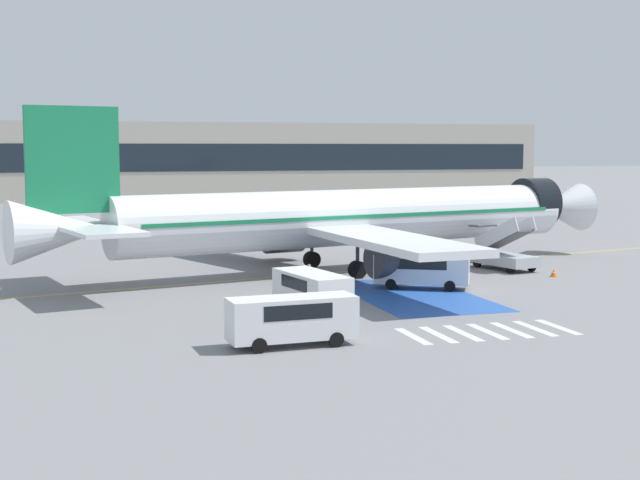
{
  "coord_description": "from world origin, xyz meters",
  "views": [
    {
      "loc": [
        -17.49,
        -55.69,
        8.23
      ],
      "look_at": [
        -1.09,
        0.12,
        2.2
      ],
      "focal_mm": 50.0,
      "sensor_mm": 36.0,
      "label": 1
    }
  ],
  "objects_px": {
    "service_van_1": "(422,268)",
    "terminal_building": "(223,161)",
    "boarding_stairs_forward": "(504,255)",
    "airliner": "(346,218)",
    "ground_crew_2": "(433,259)",
    "traffic_cone_1": "(393,275)",
    "fuel_tanker": "(200,219)",
    "traffic_cone_0": "(287,294)",
    "traffic_cone_2": "(554,273)",
    "ground_crew_0": "(309,276)",
    "ground_crew_1": "(466,261)",
    "service_van_0": "(292,317)",
    "service_van_2": "(312,288)"
  },
  "relations": [
    {
      "from": "service_van_0",
      "to": "fuel_tanker",
      "type": "bearing_deg",
      "value": -7.32
    },
    {
      "from": "fuel_tanker",
      "to": "service_van_2",
      "type": "height_order",
      "value": "fuel_tanker"
    },
    {
      "from": "airliner",
      "to": "traffic_cone_0",
      "type": "bearing_deg",
      "value": -47.47
    },
    {
      "from": "service_van_1",
      "to": "airliner",
      "type": "bearing_deg",
      "value": 42.42
    },
    {
      "from": "ground_crew_2",
      "to": "traffic_cone_0",
      "type": "relative_size",
      "value": 2.57
    },
    {
      "from": "service_van_1",
      "to": "ground_crew_0",
      "type": "relative_size",
      "value": 3.47
    },
    {
      "from": "fuel_tanker",
      "to": "ground_crew_0",
      "type": "xyz_separation_m",
      "value": [
        1.25,
        -32.6,
        -0.8
      ]
    },
    {
      "from": "boarding_stairs_forward",
      "to": "traffic_cone_0",
      "type": "height_order",
      "value": "boarding_stairs_forward"
    },
    {
      "from": "service_van_2",
      "to": "traffic_cone_1",
      "type": "xyz_separation_m",
      "value": [
        8.01,
        9.42,
        -0.92
      ]
    },
    {
      "from": "service_van_2",
      "to": "terminal_building",
      "type": "distance_m",
      "value": 103.11
    },
    {
      "from": "ground_crew_0",
      "to": "ground_crew_1",
      "type": "xyz_separation_m",
      "value": [
        11.3,
        3.14,
        0.11
      ]
    },
    {
      "from": "service_van_2",
      "to": "fuel_tanker",
      "type": "bearing_deg",
      "value": -101.69
    },
    {
      "from": "boarding_stairs_forward",
      "to": "service_van_1",
      "type": "height_order",
      "value": "boarding_stairs_forward"
    },
    {
      "from": "service_van_2",
      "to": "service_van_0",
      "type": "bearing_deg",
      "value": 56.83
    },
    {
      "from": "traffic_cone_0",
      "to": "traffic_cone_1",
      "type": "xyz_separation_m",
      "value": [
        8.34,
        5.6,
        -0.04
      ]
    },
    {
      "from": "airliner",
      "to": "traffic_cone_0",
      "type": "height_order",
      "value": "airliner"
    },
    {
      "from": "traffic_cone_0",
      "to": "traffic_cone_1",
      "type": "height_order",
      "value": "traffic_cone_0"
    },
    {
      "from": "service_van_0",
      "to": "service_van_2",
      "type": "xyz_separation_m",
      "value": [
        2.91,
        7.27,
        -0.04
      ]
    },
    {
      "from": "airliner",
      "to": "boarding_stairs_forward",
      "type": "xyz_separation_m",
      "value": [
        10.59,
        -2.03,
        -2.62
      ]
    },
    {
      "from": "airliner",
      "to": "service_van_0",
      "type": "height_order",
      "value": "airliner"
    },
    {
      "from": "traffic_cone_0",
      "to": "traffic_cone_2",
      "type": "bearing_deg",
      "value": 10.91
    },
    {
      "from": "traffic_cone_2",
      "to": "terminal_building",
      "type": "distance_m",
      "value": 94.93
    },
    {
      "from": "ground_crew_2",
      "to": "service_van_0",
      "type": "bearing_deg",
      "value": 142.35
    },
    {
      "from": "ground_crew_0",
      "to": "terminal_building",
      "type": "xyz_separation_m",
      "value": [
        12.39,
        96.24,
        5.19
      ]
    },
    {
      "from": "traffic_cone_1",
      "to": "terminal_building",
      "type": "height_order",
      "value": "terminal_building"
    },
    {
      "from": "airliner",
      "to": "service_van_2",
      "type": "height_order",
      "value": "airliner"
    },
    {
      "from": "fuel_tanker",
      "to": "ground_crew_2",
      "type": "bearing_deg",
      "value": -63.61
    },
    {
      "from": "service_van_1",
      "to": "terminal_building",
      "type": "bearing_deg",
      "value": 25.05
    },
    {
      "from": "traffic_cone_0",
      "to": "terminal_building",
      "type": "xyz_separation_m",
      "value": [
        14.22,
        98.23,
        5.8
      ]
    },
    {
      "from": "airliner",
      "to": "traffic_cone_1",
      "type": "height_order",
      "value": "airliner"
    },
    {
      "from": "fuel_tanker",
      "to": "ground_crew_1",
      "type": "relative_size",
      "value": 5.94
    },
    {
      "from": "service_van_1",
      "to": "traffic_cone_2",
      "type": "distance_m",
      "value": 10.25
    },
    {
      "from": "ground_crew_2",
      "to": "traffic_cone_0",
      "type": "bearing_deg",
      "value": 121.59
    },
    {
      "from": "fuel_tanker",
      "to": "service_van_0",
      "type": "distance_m",
      "value": 45.78
    },
    {
      "from": "boarding_stairs_forward",
      "to": "service_van_1",
      "type": "distance_m",
      "value": 10.5
    },
    {
      "from": "service_van_1",
      "to": "traffic_cone_1",
      "type": "bearing_deg",
      "value": 31.74
    },
    {
      "from": "boarding_stairs_forward",
      "to": "service_van_2",
      "type": "bearing_deg",
      "value": -159.06
    },
    {
      "from": "service_van_2",
      "to": "ground_crew_0",
      "type": "bearing_deg",
      "value": -115.83
    },
    {
      "from": "fuel_tanker",
      "to": "traffic_cone_0",
      "type": "distance_m",
      "value": 34.62
    },
    {
      "from": "traffic_cone_0",
      "to": "ground_crew_1",
      "type": "bearing_deg",
      "value": 21.32
    },
    {
      "from": "airliner",
      "to": "traffic_cone_2",
      "type": "relative_size",
      "value": 83.32
    },
    {
      "from": "traffic_cone_0",
      "to": "boarding_stairs_forward",
      "type": "bearing_deg",
      "value": 24.0
    },
    {
      "from": "ground_crew_2",
      "to": "traffic_cone_1",
      "type": "relative_size",
      "value": 2.96
    },
    {
      "from": "boarding_stairs_forward",
      "to": "service_van_1",
      "type": "xyz_separation_m",
      "value": [
        -8.57,
        -6.07,
        0.26
      ]
    },
    {
      "from": "fuel_tanker",
      "to": "ground_crew_1",
      "type": "height_order",
      "value": "fuel_tanker"
    },
    {
      "from": "fuel_tanker",
      "to": "traffic_cone_1",
      "type": "height_order",
      "value": "fuel_tanker"
    },
    {
      "from": "service_van_2",
      "to": "terminal_building",
      "type": "height_order",
      "value": "terminal_building"
    },
    {
      "from": "boarding_stairs_forward",
      "to": "ground_crew_1",
      "type": "bearing_deg",
      "value": -161.32
    },
    {
      "from": "service_van_0",
      "to": "traffic_cone_1",
      "type": "height_order",
      "value": "service_van_0"
    },
    {
      "from": "service_van_1",
      "to": "ground_crew_0",
      "type": "height_order",
      "value": "service_van_1"
    }
  ]
}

